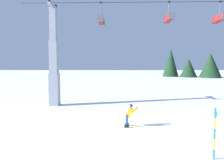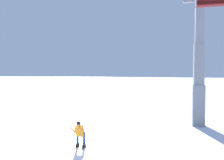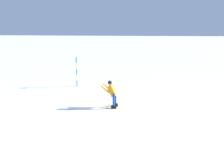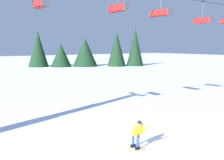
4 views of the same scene
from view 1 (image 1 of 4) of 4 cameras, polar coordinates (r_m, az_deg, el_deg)
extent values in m
plane|color=white|center=(13.24, 3.95, -13.28)|extent=(260.00, 260.00, 0.00)
cube|color=yellow|center=(14.20, 3.98, -12.03)|extent=(1.59, 0.23, 0.01)
cube|color=black|center=(14.18, 3.98, -11.69)|extent=(0.29, 0.13, 0.16)
cylinder|color=navy|center=(14.07, 3.99, -10.10)|extent=(0.13, 0.13, 0.65)
cube|color=yellow|center=(13.82, 3.90, -12.49)|extent=(1.59, 0.23, 0.01)
cube|color=black|center=(13.80, 3.90, -12.15)|extent=(0.29, 0.13, 0.16)
cylinder|color=navy|center=(13.69, 3.91, -10.51)|extent=(0.13, 0.13, 0.65)
cube|color=orange|center=(13.78, 4.50, -8.60)|extent=(0.53, 0.46, 0.65)
sphere|color=tan|center=(13.69, 5.05, -6.97)|extent=(0.22, 0.22, 0.22)
sphere|color=black|center=(13.68, 5.05, -6.83)|extent=(0.23, 0.23, 0.23)
cylinder|color=orange|center=(13.97, 5.95, -7.94)|extent=(0.49, 0.13, 0.43)
cylinder|color=gray|center=(14.15, 6.09, -10.27)|extent=(0.47, 0.10, 1.12)
cylinder|color=black|center=(14.30, 5.36, -11.74)|extent=(0.07, 0.07, 0.01)
cylinder|color=orange|center=(13.52, 5.92, -8.35)|extent=(0.49, 0.13, 0.43)
cylinder|color=gray|center=(13.62, 6.06, -10.85)|extent=(0.45, 0.18, 1.12)
cylinder|color=black|center=(13.68, 5.30, -12.48)|extent=(0.07, 0.07, 0.01)
cube|color=gray|center=(21.40, -15.02, -2.44)|extent=(0.88, 0.88, 3.10)
cube|color=gray|center=(21.27, -15.18, 5.88)|extent=(0.74, 0.74, 3.10)
cube|color=gray|center=(21.59, -15.35, 14.12)|extent=(0.60, 0.60, 3.10)
cube|color=gray|center=(21.93, -15.43, 18.34)|extent=(0.28, 2.39, 0.18)
cylinder|color=black|center=(22.94, -14.67, 18.36)|extent=(0.10, 0.44, 0.44)
cylinder|color=black|center=(21.06, -16.31, 19.63)|extent=(0.10, 0.44, 0.44)
cylinder|color=black|center=(23.12, 26.80, 18.09)|extent=(36.91, 0.05, 0.05)
cube|color=black|center=(21.21, -2.95, 19.85)|extent=(0.20, 0.16, 0.14)
cylinder|color=#4C4F54|center=(21.04, -2.94, 18.11)|extent=(0.07, 0.07, 1.33)
cube|color=maroon|center=(20.78, -2.93, 14.85)|extent=(0.45, 1.63, 0.06)
cube|color=maroon|center=(20.85, -3.49, 15.58)|extent=(0.06, 1.63, 0.55)
cylinder|color=#4C4F54|center=(20.82, -2.06, 15.68)|extent=(0.04, 1.55, 0.04)
cube|color=#4C4F54|center=(21.63, -2.76, 15.17)|extent=(0.57, 0.05, 0.63)
cube|color=#4C4F54|center=(20.04, -3.12, 16.05)|extent=(0.57, 0.05, 0.63)
cube|color=black|center=(21.66, 14.89, 19.38)|extent=(0.20, 0.16, 0.14)
cylinder|color=#4C4F54|center=(21.52, 14.86, 17.89)|extent=(0.07, 0.07, 1.16)
cube|color=maroon|center=(21.28, 14.80, 14.94)|extent=(0.45, 2.14, 0.06)
cube|color=maroon|center=(21.29, 14.29, 15.70)|extent=(0.06, 2.14, 0.55)
cylinder|color=#4C4F54|center=(21.40, 15.65, 15.68)|extent=(0.04, 2.03, 0.04)
cube|color=#4C4F54|center=(22.35, 14.17, 15.14)|extent=(0.57, 0.05, 0.63)
cube|color=#4C4F54|center=(20.31, 15.54, 16.25)|extent=(0.57, 0.05, 0.63)
cube|color=black|center=(23.12, 26.77, 18.09)|extent=(0.20, 0.16, 0.14)
cylinder|color=#4C4F54|center=(22.98, 26.72, 16.61)|extent=(0.07, 0.07, 1.23)
cube|color=maroon|center=(22.75, 26.62, 13.75)|extent=(0.45, 2.20, 0.06)
cube|color=maroon|center=(22.72, 26.18, 14.48)|extent=(0.06, 2.20, 0.55)
cylinder|color=#4C4F54|center=(22.93, 27.36, 14.41)|extent=(0.04, 2.09, 0.04)
cube|color=#4C4F54|center=(23.78, 25.49, 14.02)|extent=(0.57, 0.05, 0.63)
cylinder|color=blue|center=(10.41, 25.39, -17.37)|extent=(0.07, 0.07, 0.44)
cylinder|color=yellow|center=(10.26, 25.47, -15.10)|extent=(0.07, 0.07, 0.44)
cylinder|color=blue|center=(10.12, 25.55, -12.75)|extent=(0.07, 0.07, 0.44)
cylinder|color=yellow|center=(10.01, 25.63, -10.35)|extent=(0.07, 0.07, 0.44)
cylinder|color=blue|center=(9.91, 25.71, -7.90)|extent=(0.07, 0.07, 0.44)
cylinder|color=blue|center=(9.92, 25.79, -8.07)|extent=(0.01, 0.28, 0.28)
cone|color=black|center=(69.82, 24.66, 3.53)|extent=(6.36, 6.36, 7.20)
cone|color=black|center=(70.20, 19.66, 3.07)|extent=(5.20, 5.20, 5.73)
cone|color=black|center=(71.91, 15.32, 4.42)|extent=(5.02, 5.02, 8.84)
camera|label=2|loc=(21.70, 36.30, 3.95)|focal=37.06mm
camera|label=3|loc=(26.37, -1.14, 4.70)|focal=40.43mm
camera|label=4|loc=(9.12, -70.06, 10.28)|focal=44.12mm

